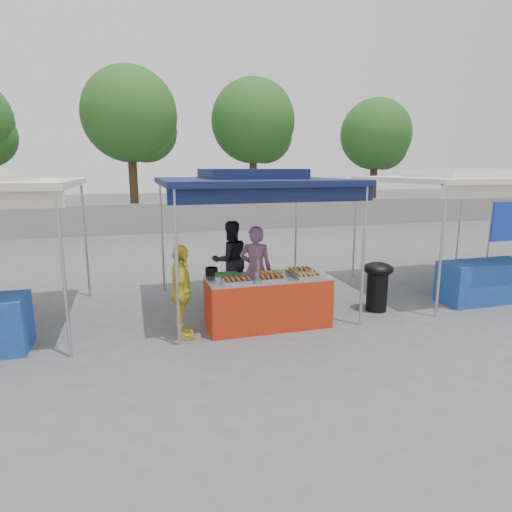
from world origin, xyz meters
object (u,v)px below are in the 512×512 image
object	(u,v)px
helper_man	(231,260)
vendor_table	(268,301)
cooking_pot	(211,271)
customer_person	(181,292)
wok_burner	(377,282)
vendor_woman	(256,270)

from	to	relation	value
helper_man	vendor_table	bearing A→B (deg)	90.75
cooking_pot	helper_man	xyz separation A→B (m)	(0.62, 1.31, -0.12)
cooking_pot	customer_person	size ratio (longest dim) A/B	0.14
helper_man	wok_burner	bearing A→B (deg)	140.92
wok_burner	customer_person	world-z (taller)	customer_person
vendor_table	helper_man	size ratio (longest dim) A/B	1.27
customer_person	helper_man	bearing A→B (deg)	-27.48
wok_burner	vendor_table	bearing A→B (deg)	-166.80
wok_burner	vendor_woman	world-z (taller)	vendor_woman
helper_man	customer_person	xyz separation A→B (m)	(-1.17, -1.79, -0.06)
cooking_pot	helper_man	bearing A→B (deg)	64.75
wok_burner	vendor_woman	xyz separation A→B (m)	(-2.17, 0.52, 0.25)
customer_person	cooking_pot	bearing A→B (deg)	-43.62
vendor_woman	customer_person	xyz separation A→B (m)	(-1.42, -0.84, -0.06)
wok_burner	customer_person	size ratio (longest dim) A/B	0.63
vendor_table	helper_man	distance (m)	1.72
vendor_woman	helper_man	size ratio (longest dim) A/B	1.01
cooking_pot	wok_burner	size ratio (longest dim) A/B	0.23
helper_man	cooking_pot	bearing A→B (deg)	57.01
cooking_pot	helper_man	distance (m)	1.46
cooking_pot	wok_burner	distance (m)	3.06
vendor_table	wok_burner	world-z (taller)	wok_burner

